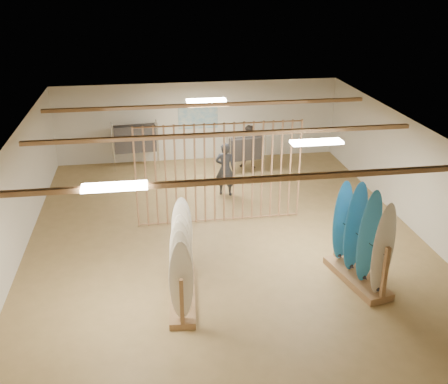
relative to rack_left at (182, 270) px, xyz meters
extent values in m
plane|color=#977949|center=(1.30, 2.66, -0.64)|extent=(12.00, 12.00, 0.00)
plane|color=gray|center=(1.30, 2.66, 2.16)|extent=(12.00, 12.00, 0.00)
plane|color=beige|center=(1.30, 8.66, 0.76)|extent=(12.00, 0.00, 12.00)
plane|color=beige|center=(1.30, -3.34, 0.76)|extent=(12.00, 0.00, 12.00)
plane|color=beige|center=(-3.70, 2.66, 0.76)|extent=(0.00, 12.00, 12.00)
plane|color=beige|center=(6.30, 2.66, 0.76)|extent=(0.00, 12.00, 12.00)
cube|color=#956B43|center=(1.30, 2.66, 2.08)|extent=(9.50, 6.12, 0.10)
cube|color=white|center=(1.30, 2.66, 2.10)|extent=(1.20, 0.35, 0.06)
cylinder|color=#AD7C54|center=(-0.90, 3.46, 0.76)|extent=(0.05, 0.05, 2.78)
cylinder|color=#AD7C54|center=(-0.64, 3.46, 0.76)|extent=(0.05, 0.05, 2.78)
cylinder|color=#AD7C54|center=(-0.38, 3.46, 0.76)|extent=(0.05, 0.05, 2.78)
cylinder|color=#AD7C54|center=(-0.13, 3.46, 0.76)|extent=(0.05, 0.05, 2.78)
cylinder|color=#AD7C54|center=(0.13, 3.46, 0.76)|extent=(0.05, 0.05, 2.78)
cylinder|color=#AD7C54|center=(0.39, 3.46, 0.76)|extent=(0.05, 0.05, 2.78)
cylinder|color=#AD7C54|center=(0.65, 3.46, 0.76)|extent=(0.05, 0.05, 2.78)
cylinder|color=#AD7C54|center=(0.91, 3.46, 0.76)|extent=(0.05, 0.05, 2.78)
cylinder|color=#AD7C54|center=(1.17, 3.46, 0.76)|extent=(0.05, 0.05, 2.78)
cylinder|color=#AD7C54|center=(1.43, 3.46, 0.76)|extent=(0.05, 0.05, 2.78)
cylinder|color=#AD7C54|center=(1.69, 3.46, 0.76)|extent=(0.05, 0.05, 2.78)
cylinder|color=#AD7C54|center=(1.95, 3.46, 0.76)|extent=(0.05, 0.05, 2.78)
cylinder|color=#AD7C54|center=(2.20, 3.46, 0.76)|extent=(0.05, 0.05, 2.78)
cylinder|color=#AD7C54|center=(2.46, 3.46, 0.76)|extent=(0.05, 0.05, 2.78)
cylinder|color=#AD7C54|center=(2.72, 3.46, 0.76)|extent=(0.05, 0.05, 2.78)
cylinder|color=#AD7C54|center=(2.98, 3.46, 0.76)|extent=(0.05, 0.05, 2.78)
cylinder|color=#AD7C54|center=(3.24, 3.46, 0.76)|extent=(0.05, 0.05, 2.78)
cylinder|color=#AD7C54|center=(3.50, 3.46, 0.76)|extent=(0.05, 0.05, 2.78)
cube|color=teal|center=(1.30, 8.64, 0.96)|extent=(1.40, 0.03, 0.90)
cube|color=#956B43|center=(0.00, 0.00, -0.57)|extent=(0.71, 2.35, 0.14)
cylinder|color=black|center=(0.00, 0.00, 0.29)|extent=(0.21, 2.25, 0.01)
ellipsoid|color=silver|center=(-0.08, -0.95, 0.36)|extent=(0.45, 0.09, 1.72)
ellipsoid|color=silver|center=(-0.05, -0.57, 0.36)|extent=(0.45, 0.09, 1.72)
ellipsoid|color=silver|center=(-0.02, -0.19, 0.36)|extent=(0.45, 0.09, 1.72)
ellipsoid|color=silver|center=(0.02, 0.19, 0.36)|extent=(0.45, 0.09, 1.72)
ellipsoid|color=silver|center=(0.05, 0.57, 0.36)|extent=(0.45, 0.09, 1.72)
ellipsoid|color=white|center=(0.08, 0.95, 0.36)|extent=(0.45, 0.09, 1.72)
cube|color=#956B43|center=(3.88, -0.01, -0.56)|extent=(0.98, 1.97, 0.16)
cylinder|color=black|center=(3.88, -0.01, 0.46)|extent=(0.39, 1.80, 0.01)
ellipsoid|color=silver|center=(4.03, -0.73, 0.54)|extent=(0.53, 0.17, 2.03)
ellipsoid|color=#2D8CD1|center=(3.93, -0.25, 0.54)|extent=(0.53, 0.17, 2.03)
ellipsoid|color=#2D8CD1|center=(3.83, 0.24, 0.54)|extent=(0.53, 0.17, 2.03)
ellipsoid|color=#2D8CD1|center=(3.72, 0.72, 0.54)|extent=(0.53, 0.17, 2.03)
cylinder|color=silver|center=(-0.94, 8.06, 0.93)|extent=(1.52, 0.13, 0.03)
cube|color=black|center=(-0.94, 8.06, 0.42)|extent=(1.43, 0.47, 0.92)
cylinder|color=silver|center=(-0.94, 8.06, 0.18)|extent=(0.03, 0.03, 1.63)
cylinder|color=silver|center=(2.73, 6.98, 0.65)|extent=(1.23, 0.22, 0.03)
cube|color=black|center=(2.73, 6.98, 0.23)|extent=(1.19, 0.48, 0.75)
cylinder|color=silver|center=(2.73, 6.98, 0.03)|extent=(0.03, 0.03, 1.33)
imported|color=#2A2D33|center=(1.74, 5.26, 0.30)|extent=(0.80, 0.67, 1.87)
imported|color=#362E29|center=(2.95, 7.43, 0.22)|extent=(1.03, 0.95, 1.72)
camera|label=1|loc=(-0.58, -9.39, 5.78)|focal=42.00mm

